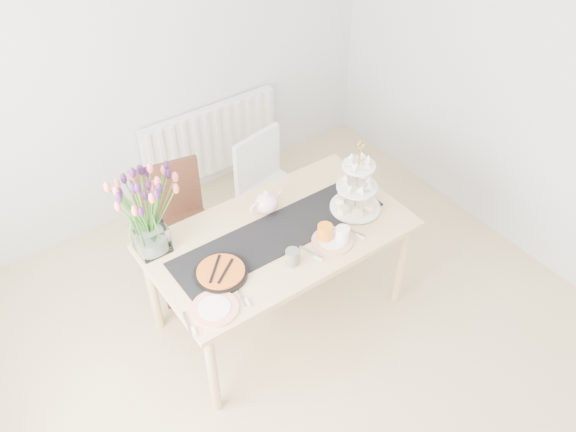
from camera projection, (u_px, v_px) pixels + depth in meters
room_shell at (338, 239)px, 2.89m from camera, size 4.50×4.50×4.50m
radiator at (211, 140)px, 5.01m from camera, size 1.20×0.08×0.60m
dining_table at (279, 242)px, 3.78m from camera, size 1.60×0.90×0.75m
chair_brown at (175, 219)px, 4.14m from camera, size 0.54×0.54×0.93m
chair_white at (268, 182)px, 4.50m from camera, size 0.51×0.51×0.87m
table_runner at (279, 233)px, 3.73m from camera, size 1.40×0.35×0.01m
tulip_vase at (143, 202)px, 3.38m from camera, size 0.67×0.67×0.57m
cake_stand at (356, 192)px, 3.81m from camera, size 0.32×0.32×0.47m
teapot at (267, 203)px, 3.83m from camera, size 0.26×0.22×0.16m
cream_jug at (345, 189)px, 3.98m from camera, size 0.10×0.10×0.09m
tart_tin at (221, 273)px, 3.46m from camera, size 0.31×0.31×0.04m
mug_grey at (292, 257)px, 3.51m from camera, size 0.10×0.10×0.10m
mug_white at (342, 235)px, 3.65m from camera, size 0.10×0.10×0.10m
mug_orange at (325, 233)px, 3.65m from camera, size 0.13×0.13×0.11m
plate_left at (215, 308)px, 3.28m from camera, size 0.31×0.31×0.01m
plate_right at (332, 241)px, 3.67m from camera, size 0.32×0.32×0.01m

